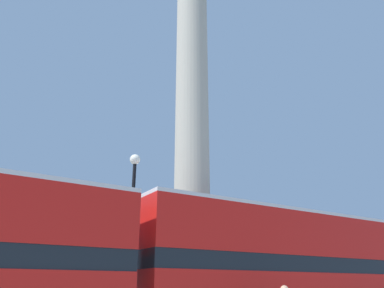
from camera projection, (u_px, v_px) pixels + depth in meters
name	position (u px, v px, depth m)	size (l,w,h in m)	color
monument_column	(192.00, 162.00, 18.52)	(5.90, 5.90, 25.19)	#A39E8E
bus_c	(275.00, 266.00, 13.72)	(11.15, 3.35, 4.46)	red
street_lamp	(131.00, 229.00, 14.12)	(0.42, 0.42, 6.78)	black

